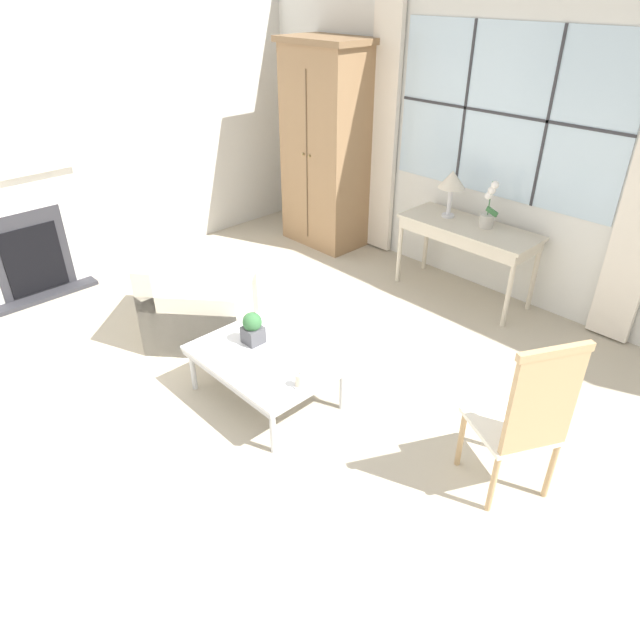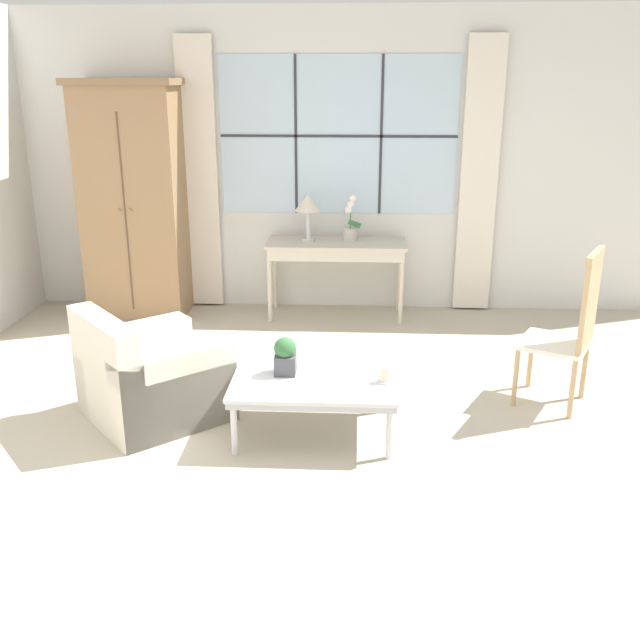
# 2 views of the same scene
# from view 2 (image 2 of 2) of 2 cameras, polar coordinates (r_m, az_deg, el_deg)

# --- Properties ---
(ground_plane) EXTENTS (14.00, 14.00, 0.00)m
(ground_plane) POSITION_cam_2_polar(r_m,az_deg,el_deg) (4.42, 0.16, -10.66)
(ground_plane) COLOR #B2A893
(wall_back_windowed) EXTENTS (7.20, 0.14, 2.80)m
(wall_back_windowed) POSITION_cam_2_polar(r_m,az_deg,el_deg) (6.91, 1.47, 12.36)
(wall_back_windowed) COLOR silver
(wall_back_windowed) RESTS_ON ground_plane
(armoire) EXTENTS (0.97, 0.62, 2.17)m
(armoire) POSITION_cam_2_polar(r_m,az_deg,el_deg) (6.92, -14.66, 9.22)
(armoire) COLOR #93704C
(armoire) RESTS_ON ground_plane
(console_table) EXTENTS (1.30, 0.52, 0.72)m
(console_table) POSITION_cam_2_polar(r_m,az_deg,el_deg) (6.71, 1.30, 5.57)
(console_table) COLOR beige
(console_table) RESTS_ON ground_plane
(table_lamp) EXTENTS (0.25, 0.25, 0.44)m
(table_lamp) POSITION_cam_2_polar(r_m,az_deg,el_deg) (6.67, -0.96, 9.23)
(table_lamp) COLOR silver
(table_lamp) RESTS_ON console_table
(potted_orchid) EXTENTS (0.17, 0.13, 0.43)m
(potted_orchid) POSITION_cam_2_polar(r_m,az_deg,el_deg) (6.72, 2.46, 7.71)
(potted_orchid) COLOR #BCB7AD
(potted_orchid) RESTS_ON console_table
(armchair_upholstered) EXTENTS (1.13, 1.13, 0.76)m
(armchair_upholstered) POSITION_cam_2_polar(r_m,az_deg,el_deg) (4.89, -13.36, -4.66)
(armchair_upholstered) COLOR beige
(armchair_upholstered) RESTS_ON ground_plane
(side_chair_wooden) EXTENTS (0.59, 0.59, 1.11)m
(side_chair_wooden) POSITION_cam_2_polar(r_m,az_deg,el_deg) (5.09, 19.58, -0.28)
(side_chair_wooden) COLOR white
(side_chair_wooden) RESTS_ON ground_plane
(coffee_table) EXTENTS (1.03, 0.74, 0.38)m
(coffee_table) POSITION_cam_2_polar(r_m,az_deg,el_deg) (4.53, -0.45, -5.07)
(coffee_table) COLOR silver
(coffee_table) RESTS_ON ground_plane
(potted_plant_small) EXTENTS (0.14, 0.14, 0.25)m
(potted_plant_small) POSITION_cam_2_polar(r_m,az_deg,el_deg) (4.53, -2.80, -2.85)
(potted_plant_small) COLOR #4C4C51
(potted_plant_small) RESTS_ON coffee_table
(pillar_candle) EXTENTS (0.09, 0.09, 0.11)m
(pillar_candle) POSITION_cam_2_polar(r_m,az_deg,el_deg) (4.44, 5.20, -4.46)
(pillar_candle) COLOR silver
(pillar_candle) RESTS_ON coffee_table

